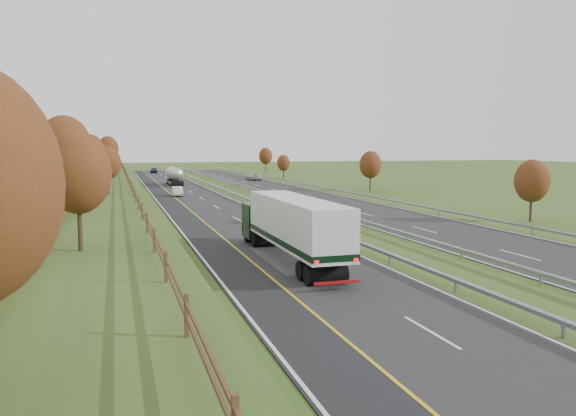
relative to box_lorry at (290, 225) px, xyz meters
name	(u,v)px	position (x,y,z in m)	size (l,w,h in m)	color
ground	(255,200)	(7.90, 41.48, -2.33)	(400.00, 400.00, 0.00)	#344E1C
near_carriageway	(192,198)	(-0.10, 46.48, -2.31)	(10.50, 200.00, 0.04)	black
far_carriageway	(302,195)	(16.40, 46.48, -2.31)	(10.50, 200.00, 0.04)	black
hard_shoulder	(165,199)	(-3.85, 46.48, -2.31)	(3.00, 200.00, 0.04)	black
lane_markings	(236,197)	(6.30, 46.36, -2.28)	(26.75, 200.00, 0.01)	silver
embankment_left	(95,193)	(-13.10, 46.48, -1.33)	(12.00, 200.00, 2.00)	#344E1C
hedge_left	(78,182)	(-15.10, 46.48, 0.22)	(2.20, 180.00, 1.10)	#343415
fence_left	(129,180)	(-8.60, 46.07, 0.40)	(0.12, 189.06, 1.20)	#422B19
median_barrier_near	(231,193)	(5.60, 46.48, -1.72)	(0.32, 200.00, 0.71)	gray
median_barrier_far	(266,192)	(10.70, 46.48, -1.72)	(0.32, 200.00, 0.71)	gray
outer_barrier_far	(338,190)	(22.20, 46.48, -1.71)	(0.32, 200.00, 0.71)	gray
trees_left	(95,154)	(-12.74, 43.11, 4.04)	(6.64, 164.30, 7.66)	#2D2116
trees_far	(318,162)	(29.70, 75.69, 1.92)	(8.45, 118.60, 7.12)	#2D2116
box_lorry	(290,225)	(0.00, 0.00, 0.00)	(2.58, 16.28, 4.06)	black
road_tanker	(174,175)	(0.34, 75.13, -0.47)	(2.40, 11.22, 3.46)	silver
car_dark_near	(268,215)	(3.28, 17.41, -1.53)	(1.80, 4.48, 1.53)	black
car_silver_mid	(177,191)	(-1.70, 50.38, -1.59)	(1.49, 4.27, 1.41)	silver
car_small_far	(154,171)	(0.01, 127.89, -1.60)	(1.93, 4.75, 1.38)	#111136
car_oncoming	(254,177)	(18.53, 86.03, -1.57)	(2.41, 5.22, 1.45)	#B7B6BB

